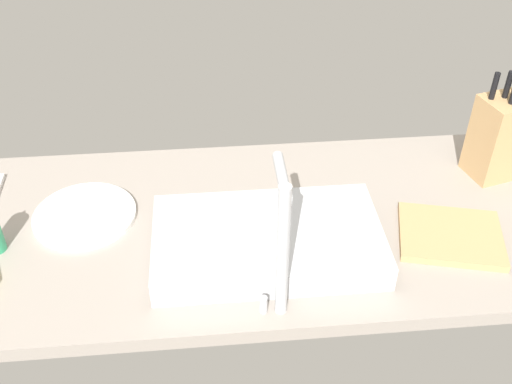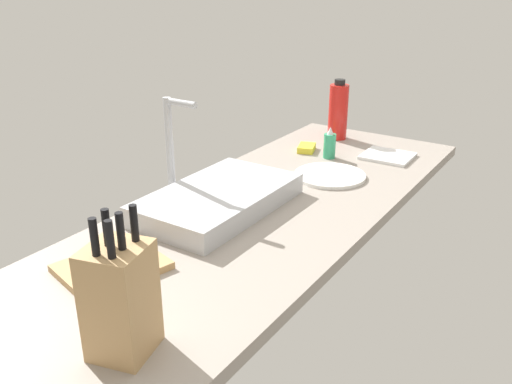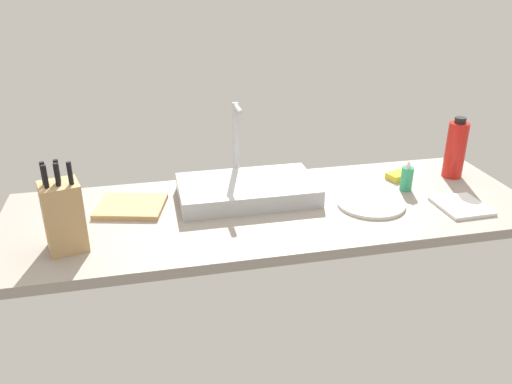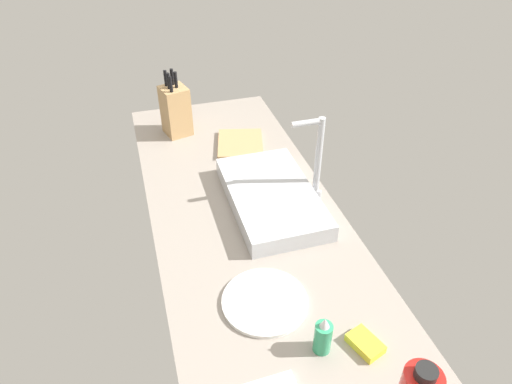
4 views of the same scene
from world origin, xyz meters
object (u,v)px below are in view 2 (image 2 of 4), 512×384
Objects in this scene: dish_towel at (388,156)px; soap_bottle at (330,145)px; water_bottle at (338,111)px; dinner_plate at (330,175)px; knife_block at (120,299)px; sink_basin at (219,199)px; faucet at (172,143)px; cutting_board at (112,267)px; dish_sponge at (307,148)px.

soap_bottle is at bearing 123.78° from dish_towel.
water_bottle reaches higher than dinner_plate.
knife_block is at bearing -171.62° from soap_bottle.
faucet is at bearing 92.39° from sink_basin.
knife_block is 134.14cm from dish_towel.
cutting_board is 127.88cm from water_bottle.
sink_basin is 45.07cm from dinner_plate.
water_bottle is (85.95, -13.95, -6.26)cm from faucet.
cutting_board reaches higher than dish_towel.
water_bottle is 2.74× the size of dish_sponge.
faucet is 47.74cm from cutting_board.
dish_towel is at bearing -29.14° from faucet.
sink_basin is at bearing 161.28° from dish_towel.
sink_basin is 65.99cm from knife_block.
soap_bottle is (61.21, -22.60, -12.73)cm from faucet.
cutting_board is at bearing -177.30° from dish_sponge.
knife_block is 3.16× the size of dish_sponge.
water_bottle reaches higher than sink_basin.
soap_bottle is at bearing -102.84° from dish_sponge.
faucet is 72.86cm from knife_block.
dinner_plate is 1.36× the size of dish_towel.
cutting_board is at bearing -179.68° from sink_basin.
sink_basin is 63.25cm from dish_sponge.
cutting_board is at bearing -178.83° from water_bottle.
dish_sponge reaches higher than cutting_board.
sink_basin is 2.18× the size of cutting_board.
sink_basin is at bearing 174.08° from soap_bottle.
faucet reaches higher than knife_block.
dish_sponge is at bearing 4.28° from sink_basin.
soap_bottle reaches higher than dinner_plate.
soap_bottle is at bearing -3.37° from cutting_board.
knife_block is at bearing -166.88° from dish_sponge.
dish_sponge is (-22.23, 2.34, -10.38)cm from water_bottle.
faucet reaches higher than cutting_board.
faucet is 3.50× the size of dish_sponge.
sink_basin reaches higher than dinner_plate.
dinner_plate is (42.87, -31.98, -17.23)cm from faucet.
faucet is 87.30cm from water_bottle.
dinner_plate is at bearing -157.29° from water_bottle.
dish_towel is (72.84, -24.68, -2.54)cm from sink_basin.
water_bottle is 47.97cm from dinner_plate.
faucet reaches higher than sink_basin.
dish_sponge is at bearing -10.32° from faucet.
knife_block is at bearing -175.28° from dinner_plate.
faucet reaches higher than dish_sponge.
dinner_plate is at bearing 163.60° from dish_towel.
dish_towel is (73.53, -41.00, -17.23)cm from faucet.
knife_block is 2.37× the size of soap_bottle.
sink_basin is 76.95cm from dish_towel.
soap_bottle is (60.53, -6.28, 1.97)cm from sink_basin.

